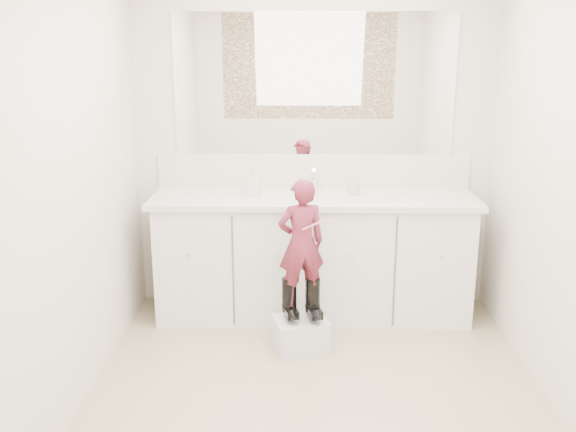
{
  "coord_description": "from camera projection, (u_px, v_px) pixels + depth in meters",
  "views": [
    {
      "loc": [
        -0.1,
        -3.15,
        1.95
      ],
      "look_at": [
        -0.17,
        0.58,
        0.92
      ],
      "focal_mm": 40.0,
      "sensor_mm": 36.0,
      "label": 1
    }
  ],
  "objects": [
    {
      "name": "wall_front",
      "position": [
        334.0,
        317.0,
        1.79
      ],
      "size": [
        2.6,
        0.0,
        2.6
      ],
      "primitive_type": "plane",
      "rotation": [
        -1.57,
        0.0,
        0.0
      ],
      "color": "beige",
      "rests_on": "floor"
    },
    {
      "name": "dot_panel",
      "position": [
        338.0,
        157.0,
        1.68
      ],
      "size": [
        2.0,
        0.01,
        1.2
      ],
      "primitive_type": "cube",
      "color": "#472819",
      "rests_on": "wall_front"
    },
    {
      "name": "toddler",
      "position": [
        301.0,
        243.0,
        4.01
      ],
      "size": [
        0.34,
        0.27,
        0.82
      ],
      "primitive_type": "imported",
      "rotation": [
        0.0,
        0.0,
        3.41
      ],
      "color": "#B23654",
      "rests_on": "step_stool"
    },
    {
      "name": "faucet",
      "position": [
        313.0,
        184.0,
        4.63
      ],
      "size": [
        0.08,
        0.08,
        0.1
      ],
      "primitive_type": "cylinder",
      "color": "silver",
      "rests_on": "countertop"
    },
    {
      "name": "backsplash",
      "position": [
        313.0,
        171.0,
        4.72
      ],
      "size": [
        2.28,
        0.03,
        0.25
      ],
      "primitive_type": "cube",
      "color": "beige",
      "rests_on": "countertop"
    },
    {
      "name": "floor",
      "position": [
        316.0,
        404.0,
        3.55
      ],
      "size": [
        3.0,
        3.0,
        0.0
      ],
      "primitive_type": "plane",
      "color": "#8F765D",
      "rests_on": "ground"
    },
    {
      "name": "countertop",
      "position": [
        314.0,
        199.0,
        4.49
      ],
      "size": [
        2.28,
        0.58,
        0.04
      ],
      "primitive_type": "cube",
      "color": "beige",
      "rests_on": "vanity_cabinet"
    },
    {
      "name": "soap_bottle",
      "position": [
        253.0,
        181.0,
        4.51
      ],
      "size": [
        0.1,
        0.1,
        0.2
      ],
      "primitive_type": "imported",
      "rotation": [
        0.0,
        0.0,
        -0.16
      ],
      "color": "beige",
      "rests_on": "countertop"
    },
    {
      "name": "mirror",
      "position": [
        314.0,
        85.0,
        4.55
      ],
      "size": [
        2.0,
        0.02,
        1.0
      ],
      "primitive_type": "cube",
      "color": "white",
      "rests_on": "wall_back"
    },
    {
      "name": "boot_right",
      "position": [
        313.0,
        298.0,
        4.11
      ],
      "size": [
        0.14,
        0.2,
        0.27
      ],
      "primitive_type": null,
      "rotation": [
        0.0,
        0.0,
        0.27
      ],
      "color": "black",
      "rests_on": "step_stool"
    },
    {
      "name": "wall_back",
      "position": [
        313.0,
        146.0,
        4.68
      ],
      "size": [
        2.6,
        0.0,
        2.6
      ],
      "primitive_type": "plane",
      "rotation": [
        1.57,
        0.0,
        0.0
      ],
      "color": "beige",
      "rests_on": "floor"
    },
    {
      "name": "vanity_cabinet",
      "position": [
        313.0,
        259.0,
        4.62
      ],
      "size": [
        2.2,
        0.55,
        0.85
      ],
      "primitive_type": "cube",
      "color": "silver",
      "rests_on": "floor"
    },
    {
      "name": "cup",
      "position": [
        354.0,
        187.0,
        4.54
      ],
      "size": [
        0.11,
        0.11,
        0.1
      ],
      "primitive_type": "imported",
      "rotation": [
        0.0,
        0.0,
        -0.01
      ],
      "color": "beige",
      "rests_on": "countertop"
    },
    {
      "name": "step_stool",
      "position": [
        301.0,
        334.0,
        4.16
      ],
      "size": [
        0.39,
        0.35,
        0.21
      ],
      "primitive_type": "cube",
      "rotation": [
        0.0,
        0.0,
        0.27
      ],
      "color": "silver",
      "rests_on": "floor"
    },
    {
      "name": "boot_left",
      "position": [
        289.0,
        298.0,
        4.11
      ],
      "size": [
        0.14,
        0.2,
        0.27
      ],
      "primitive_type": null,
      "rotation": [
        0.0,
        0.0,
        0.27
      ],
      "color": "black",
      "rests_on": "step_stool"
    },
    {
      "name": "wall_left",
      "position": [
        64.0,
        192.0,
        3.26
      ],
      "size": [
        0.0,
        3.0,
        3.0
      ],
      "primitive_type": "plane",
      "rotation": [
        1.57,
        0.0,
        1.57
      ],
      "color": "beige",
      "rests_on": "floor"
    },
    {
      "name": "toothbrush",
      "position": [
        313.0,
        225.0,
        3.9
      ],
      "size": [
        0.13,
        0.05,
        0.06
      ],
      "primitive_type": "cylinder",
      "rotation": [
        0.0,
        1.22,
        0.27
      ],
      "color": "#E3589E",
      "rests_on": "toddler"
    }
  ]
}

